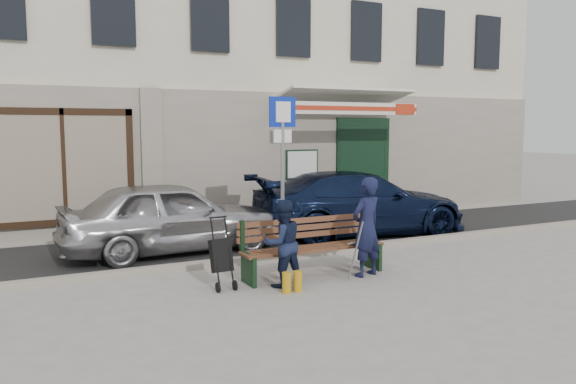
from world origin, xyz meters
TOP-DOWN VIEW (x-y plane):
  - ground at (0.00, 0.00)m, footprint 80.00×80.00m
  - asphalt_lane at (0.00, 3.10)m, footprint 60.00×3.20m
  - curb at (0.00, 1.50)m, footprint 60.00×0.18m
  - building at (0.01, 8.45)m, footprint 20.00×8.27m
  - car_silver at (-1.51, 2.90)m, footprint 4.15×1.84m
  - car_navy at (2.69, 2.90)m, footprint 5.03×2.53m
  - parking_sign at (0.25, 1.70)m, footprint 0.54×0.09m
  - bench at (0.06, 0.27)m, footprint 2.40×1.17m
  - man at (0.86, -0.11)m, footprint 0.66×0.52m
  - woman at (-0.59, -0.05)m, footprint 0.67×0.54m
  - stroller at (-1.44, 0.26)m, footprint 0.32×0.44m

SIDE VIEW (x-z plane):
  - ground at x=0.00m, z-range 0.00..0.00m
  - asphalt_lane at x=0.00m, z-range 0.00..0.01m
  - curb at x=0.00m, z-range 0.00..0.12m
  - bench at x=0.06m, z-range -0.03..0.95m
  - stroller at x=-1.44m, z-range -0.06..0.99m
  - woman at x=-0.59m, z-range 0.00..1.31m
  - car_silver at x=-1.51m, z-range 0.00..1.39m
  - car_navy at x=2.69m, z-range 0.00..1.40m
  - man at x=0.86m, z-range 0.00..1.59m
  - parking_sign at x=0.25m, z-range 0.52..3.42m
  - building at x=0.01m, z-range -0.03..9.97m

